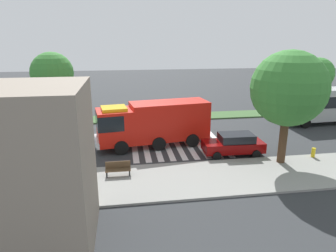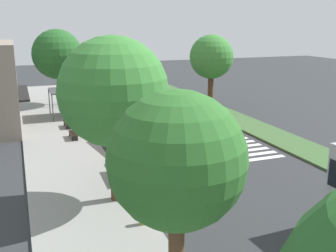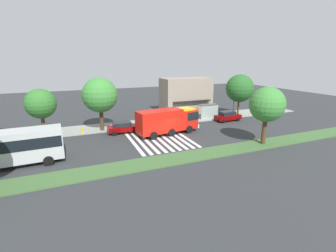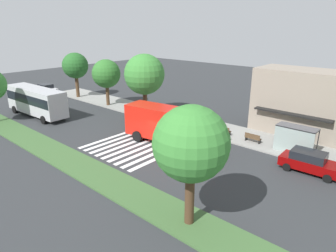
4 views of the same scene
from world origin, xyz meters
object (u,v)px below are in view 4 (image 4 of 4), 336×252
at_px(sidewalk_tree_center, 144,75).
at_px(median_tree_west, 191,144).
at_px(bench_west_of_shelter, 223,130).
at_px(fire_truck, 170,124).
at_px(bus_stop_shelter, 295,135).
at_px(parked_car_mid, 148,117).
at_px(parked_car_east, 310,162).
at_px(sidewalk_tree_west, 106,74).
at_px(sidewalk_tree_far_west, 75,66).
at_px(fire_hydrant, 128,109).
at_px(bench_near_shelter, 253,138).
at_px(parked_car_west, 46,89).
at_px(transit_bus, 36,100).

relative_size(sidewalk_tree_center, median_tree_west, 1.09).
bearing_deg(bench_west_of_shelter, fire_truck, -115.70).
bearing_deg(bus_stop_shelter, median_tree_west, -93.53).
relative_size(parked_car_mid, parked_car_east, 0.99).
bearing_deg(sidewalk_tree_west, sidewalk_tree_far_west, -180.00).
distance_m(parked_car_mid, fire_hydrant, 5.81).
distance_m(bus_stop_shelter, sidewalk_tree_far_west, 34.63).
height_order(bench_near_shelter, bench_west_of_shelter, same).
relative_size(fire_truck, parked_car_mid, 2.07).
height_order(fire_truck, median_tree_west, median_tree_west).
height_order(parked_car_east, bench_west_of_shelter, parked_car_east).
distance_m(parked_car_west, sidewalk_tree_west, 14.61).
bearing_deg(bench_west_of_shelter, median_tree_west, -65.58).
distance_m(bench_near_shelter, sidewalk_tree_far_west, 30.81).
xyz_separation_m(parked_car_east, bus_stop_shelter, (-2.23, 2.65, 1.00)).
relative_size(parked_car_east, median_tree_west, 0.65).
xyz_separation_m(parked_car_mid, median_tree_west, (15.25, -11.72, 4.27)).
height_order(parked_car_east, sidewalk_tree_west, sidewalk_tree_west).
xyz_separation_m(sidewalk_tree_far_west, fire_hydrant, (12.79, -0.50, -4.62)).
xyz_separation_m(fire_truck, sidewalk_tree_center, (-8.76, 5.11, 3.35)).
distance_m(bench_near_shelter, fire_hydrant, 17.71).
distance_m(sidewalk_tree_far_west, sidewalk_tree_west, 7.86).
relative_size(bus_stop_shelter, bench_near_shelter, 2.19).
height_order(transit_bus, bench_west_of_shelter, transit_bus).
distance_m(parked_car_mid, median_tree_west, 19.70).
height_order(sidewalk_tree_far_west, fire_hydrant, sidewalk_tree_far_west).
bearing_deg(sidewalk_tree_far_west, sidewalk_tree_center, 0.00).
distance_m(fire_truck, sidewalk_tree_center, 10.68).
distance_m(parked_car_east, sidewalk_tree_far_west, 37.02).
bearing_deg(median_tree_west, bench_near_shelter, 102.22).
bearing_deg(bus_stop_shelter, bench_near_shelter, 179.95).
relative_size(bench_near_shelter, bench_west_of_shelter, 1.00).
distance_m(bench_west_of_shelter, sidewalk_tree_center, 12.41).
distance_m(parked_car_west, bus_stop_shelter, 40.67).
relative_size(parked_car_mid, fire_hydrant, 6.58).
bearing_deg(median_tree_west, parked_car_east, 75.09).
relative_size(sidewalk_tree_west, sidewalk_tree_center, 0.84).
bearing_deg(sidewalk_tree_west, median_tree_west, -28.40).
height_order(transit_bus, median_tree_west, median_tree_west).
bearing_deg(median_tree_west, transit_bus, 170.72).
height_order(parked_car_mid, sidewalk_tree_far_west, sidewalk_tree_far_west).
xyz_separation_m(parked_car_east, fire_hydrant, (-23.92, 1.70, -0.40)).
distance_m(parked_car_east, bench_west_of_shelter, 10.01).
distance_m(fire_truck, median_tree_west, 13.11).
bearing_deg(fire_hydrant, bench_near_shelter, 3.08).
distance_m(bench_west_of_shelter, sidewalk_tree_far_west, 27.44).
bearing_deg(sidewalk_tree_far_west, bus_stop_shelter, 0.74).
xyz_separation_m(sidewalk_tree_west, median_tree_west, (25.74, -13.92, 0.46)).
xyz_separation_m(parked_car_west, bus_stop_shelter, (40.57, 2.65, 0.99)).
relative_size(median_tree_west, fire_hydrant, 10.25).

